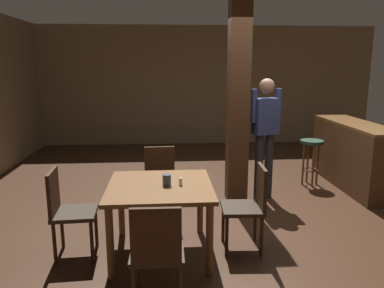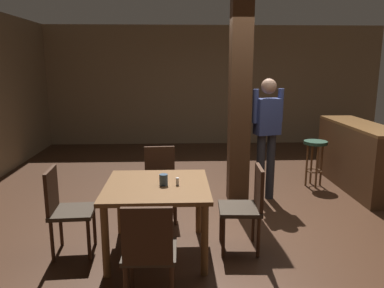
# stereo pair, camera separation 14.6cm
# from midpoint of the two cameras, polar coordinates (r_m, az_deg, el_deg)

# --- Properties ---
(ground_plane) EXTENTS (10.80, 10.80, 0.00)m
(ground_plane) POSITION_cam_midpoint_polar(r_m,az_deg,el_deg) (5.03, 9.28, -10.41)
(ground_plane) COLOR #382114
(wall_back) EXTENTS (8.00, 0.10, 2.80)m
(wall_back) POSITION_cam_midpoint_polar(r_m,az_deg,el_deg) (9.11, 3.87, 8.85)
(wall_back) COLOR #756047
(wall_back) RESTS_ON ground_plane
(pillar) EXTENTS (0.28, 0.28, 2.80)m
(pillar) POSITION_cam_midpoint_polar(r_m,az_deg,el_deg) (5.19, 8.07, 6.32)
(pillar) COLOR #422816
(pillar) RESTS_ON ground_plane
(dining_table) EXTENTS (1.04, 1.04, 0.73)m
(dining_table) POSITION_cam_midpoint_polar(r_m,az_deg,el_deg) (3.80, -4.23, -7.71)
(dining_table) COLOR brown
(dining_table) RESTS_ON ground_plane
(chair_north) EXTENTS (0.44, 0.44, 0.89)m
(chair_north) POSITION_cam_midpoint_polar(r_m,az_deg,el_deg) (4.68, -4.00, -5.39)
(chair_north) COLOR #2D2319
(chair_north) RESTS_ON ground_plane
(chair_west) EXTENTS (0.44, 0.44, 0.89)m
(chair_west) POSITION_cam_midpoint_polar(r_m,az_deg,el_deg) (4.00, -17.84, -9.08)
(chair_west) COLOR #2D2319
(chair_west) RESTS_ON ground_plane
(chair_east) EXTENTS (0.44, 0.44, 0.89)m
(chair_east) POSITION_cam_midpoint_polar(r_m,az_deg,el_deg) (3.94, 9.46, -8.96)
(chair_east) COLOR #2D2319
(chair_east) RESTS_ON ground_plane
(chair_south) EXTENTS (0.43, 0.43, 0.89)m
(chair_south) POSITION_cam_midpoint_polar(r_m,az_deg,el_deg) (3.01, -5.13, -15.76)
(chair_south) COLOR #2D2319
(chair_south) RESTS_ON ground_plane
(napkin_cup) EXTENTS (0.08, 0.08, 0.11)m
(napkin_cup) POSITION_cam_midpoint_polar(r_m,az_deg,el_deg) (3.72, -3.23, -5.47)
(napkin_cup) COLOR #33475B
(napkin_cup) RESTS_ON dining_table
(salt_shaker) EXTENTS (0.03, 0.03, 0.08)m
(salt_shaker) POSITION_cam_midpoint_polar(r_m,az_deg,el_deg) (3.73, -1.11, -5.73)
(salt_shaker) COLOR silver
(salt_shaker) RESTS_ON dining_table
(standing_person) EXTENTS (0.47, 0.28, 1.72)m
(standing_person) POSITION_cam_midpoint_polar(r_m,az_deg,el_deg) (5.33, 12.13, 2.01)
(standing_person) COLOR navy
(standing_person) RESTS_ON ground_plane
(bar_counter) EXTENTS (0.56, 1.94, 1.02)m
(bar_counter) POSITION_cam_midpoint_polar(r_m,az_deg,el_deg) (6.35, 23.99, -1.64)
(bar_counter) COLOR brown
(bar_counter) RESTS_ON ground_plane
(bar_stool_near) EXTENTS (0.36, 0.36, 0.73)m
(bar_stool_near) POSITION_cam_midpoint_polar(r_m,az_deg,el_deg) (6.23, 18.87, -1.17)
(bar_stool_near) COLOR #1E3828
(bar_stool_near) RESTS_ON ground_plane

